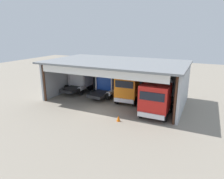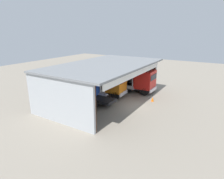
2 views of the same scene
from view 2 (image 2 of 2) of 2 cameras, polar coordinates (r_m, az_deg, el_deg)
ground_plane at (r=23.04m, az=6.33°, el=-4.88°), size 80.00×80.00×0.00m
workshop_shed at (r=24.46m, az=-4.06°, el=4.67°), size 15.88×9.36×4.71m
truck_white_yard_outside at (r=20.79m, az=-14.85°, el=-2.44°), size 2.71×4.92×3.51m
truck_blue_left_bay at (r=23.62m, az=-6.90°, el=0.51°), size 2.62×5.06×3.66m
truck_orange_center_right_bay at (r=25.50m, az=0.47°, el=1.54°), size 2.71×4.93×3.65m
truck_red_right_bay at (r=27.69m, az=9.11°, el=2.56°), size 2.75×5.20×3.48m
oil_drum at (r=23.62m, az=-13.51°, el=-3.60°), size 0.58×0.58×0.85m
tool_cart at (r=23.87m, az=-14.48°, el=-3.26°), size 0.90×0.60×1.00m
traffic_cone at (r=24.82m, az=11.94°, el=-2.83°), size 0.36×0.36×0.56m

